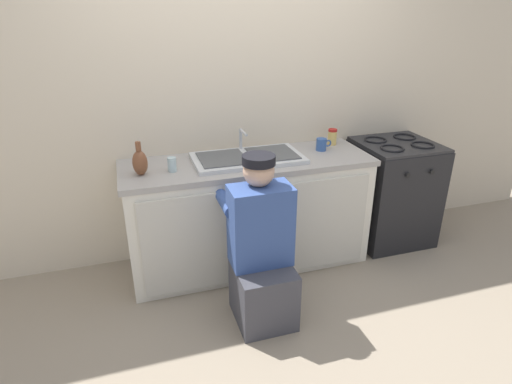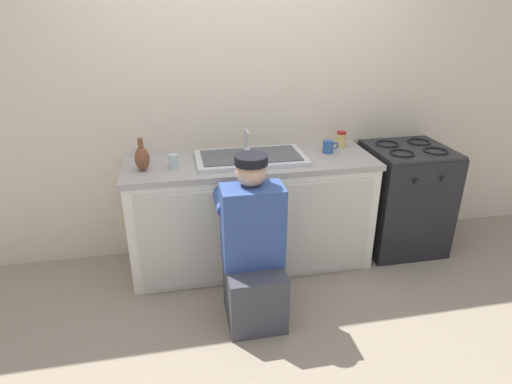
{
  "view_description": "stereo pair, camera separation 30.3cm",
  "coord_description": "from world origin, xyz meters",
  "px_view_note": "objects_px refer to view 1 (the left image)",
  "views": [
    {
      "loc": [
        -0.83,
        -2.54,
        1.91
      ],
      "look_at": [
        0.0,
        0.1,
        0.69
      ],
      "focal_mm": 30.0,
      "sensor_mm": 36.0,
      "label": 1
    },
    {
      "loc": [
        -0.54,
        -2.62,
        1.91
      ],
      "look_at": [
        0.0,
        0.1,
        0.69
      ],
      "focal_mm": 30.0,
      "sensor_mm": 36.0,
      "label": 2
    }
  ],
  "objects_px": {
    "coffee_mug": "(322,144)",
    "plumber_person": "(261,255)",
    "stove_range": "(392,192)",
    "condiment_jar": "(332,137)",
    "vase_decorative": "(140,162)",
    "sink_double_basin": "(248,157)",
    "water_glass": "(172,164)"
  },
  "relations": [
    {
      "from": "water_glass",
      "to": "vase_decorative",
      "type": "relative_size",
      "value": 0.43
    },
    {
      "from": "coffee_mug",
      "to": "vase_decorative",
      "type": "distance_m",
      "value": 1.39
    },
    {
      "from": "sink_double_basin",
      "to": "stove_range",
      "type": "xyz_separation_m",
      "value": [
        1.28,
        -0.0,
        -0.44
      ]
    },
    {
      "from": "sink_double_basin",
      "to": "water_glass",
      "type": "xyz_separation_m",
      "value": [
        -0.56,
        -0.07,
        0.03
      ]
    },
    {
      "from": "stove_range",
      "to": "vase_decorative",
      "type": "distance_m",
      "value": 2.11
    },
    {
      "from": "stove_range",
      "to": "vase_decorative",
      "type": "xyz_separation_m",
      "value": [
        -2.05,
        -0.07,
        0.51
      ]
    },
    {
      "from": "sink_double_basin",
      "to": "vase_decorative",
      "type": "xyz_separation_m",
      "value": [
        -0.77,
        -0.07,
        0.07
      ]
    },
    {
      "from": "stove_range",
      "to": "coffee_mug",
      "type": "xyz_separation_m",
      "value": [
        -0.67,
        0.05,
        0.47
      ]
    },
    {
      "from": "stove_range",
      "to": "condiment_jar",
      "type": "height_order",
      "value": "condiment_jar"
    },
    {
      "from": "stove_range",
      "to": "plumber_person",
      "type": "height_order",
      "value": "plumber_person"
    },
    {
      "from": "water_glass",
      "to": "condiment_jar",
      "type": "distance_m",
      "value": 1.34
    },
    {
      "from": "stove_range",
      "to": "coffee_mug",
      "type": "height_order",
      "value": "coffee_mug"
    },
    {
      "from": "coffee_mug",
      "to": "condiment_jar",
      "type": "xyz_separation_m",
      "value": [
        0.15,
        0.11,
        0.02
      ]
    },
    {
      "from": "sink_double_basin",
      "to": "coffee_mug",
      "type": "bearing_deg",
      "value": 4.26
    },
    {
      "from": "plumber_person",
      "to": "condiment_jar",
      "type": "bearing_deg",
      "value": 43.23
    },
    {
      "from": "plumber_person",
      "to": "coffee_mug",
      "type": "bearing_deg",
      "value": 44.29
    },
    {
      "from": "sink_double_basin",
      "to": "condiment_jar",
      "type": "xyz_separation_m",
      "value": [
        0.76,
        0.16,
        0.05
      ]
    },
    {
      "from": "plumber_person",
      "to": "water_glass",
      "type": "bearing_deg",
      "value": 127.12
    },
    {
      "from": "water_glass",
      "to": "vase_decorative",
      "type": "bearing_deg",
      "value": -178.64
    },
    {
      "from": "coffee_mug",
      "to": "plumber_person",
      "type": "bearing_deg",
      "value": -135.71
    },
    {
      "from": "sink_double_basin",
      "to": "stove_range",
      "type": "relative_size",
      "value": 0.9
    },
    {
      "from": "coffee_mug",
      "to": "condiment_jar",
      "type": "distance_m",
      "value": 0.19
    },
    {
      "from": "stove_range",
      "to": "water_glass",
      "type": "relative_size",
      "value": 8.87
    },
    {
      "from": "stove_range",
      "to": "condiment_jar",
      "type": "relative_size",
      "value": 6.93
    },
    {
      "from": "plumber_person",
      "to": "coffee_mug",
      "type": "height_order",
      "value": "plumber_person"
    },
    {
      "from": "plumber_person",
      "to": "vase_decorative",
      "type": "relative_size",
      "value": 4.8
    },
    {
      "from": "stove_range",
      "to": "sink_double_basin",
      "type": "bearing_deg",
      "value": 179.9
    },
    {
      "from": "vase_decorative",
      "to": "sink_double_basin",
      "type": "bearing_deg",
      "value": 5.36
    },
    {
      "from": "plumber_person",
      "to": "condiment_jar",
      "type": "relative_size",
      "value": 8.63
    },
    {
      "from": "vase_decorative",
      "to": "plumber_person",
      "type": "bearing_deg",
      "value": -41.83
    },
    {
      "from": "water_glass",
      "to": "plumber_person",
      "type": "bearing_deg",
      "value": -52.88
    },
    {
      "from": "condiment_jar",
      "to": "vase_decorative",
      "type": "bearing_deg",
      "value": -171.43
    }
  ]
}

